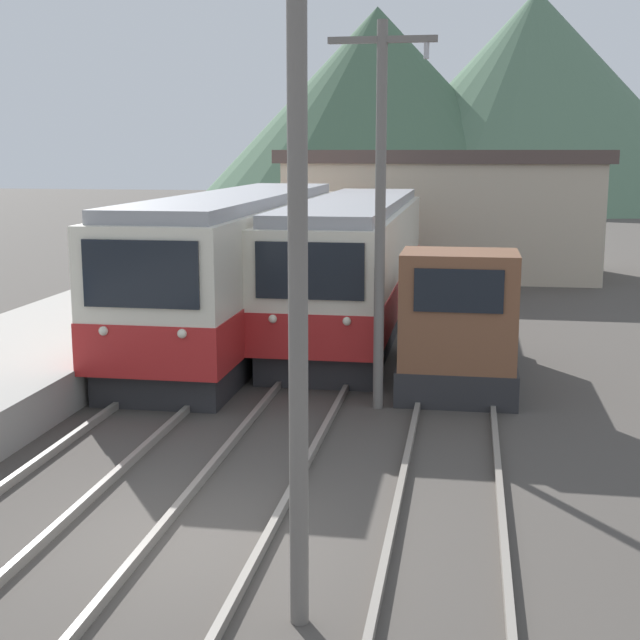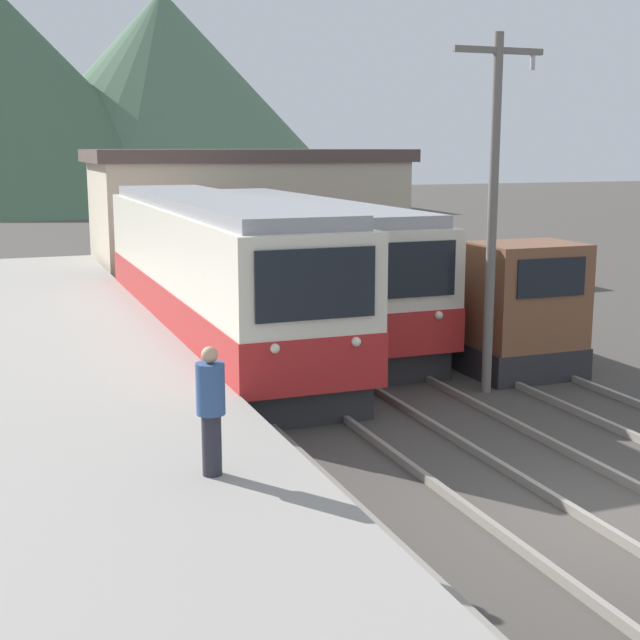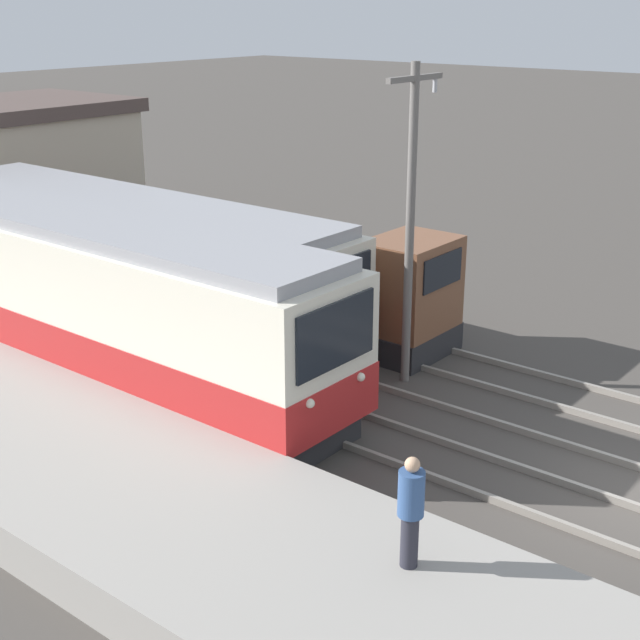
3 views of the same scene
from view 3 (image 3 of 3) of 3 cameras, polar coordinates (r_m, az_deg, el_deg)
track_left at (r=15.27m, az=16.67°, el=-14.53°), size 1.54×60.00×0.14m
commuter_train_left at (r=21.68m, az=-14.72°, el=1.12°), size 2.84×14.99×3.85m
commuter_train_center at (r=24.61m, az=-11.90°, el=3.34°), size 2.84×14.22×3.64m
shunting_locomotive at (r=23.26m, az=2.50°, el=1.54°), size 2.40×5.61×3.00m
catenary_mast_mid at (r=19.97m, az=5.81°, el=6.63°), size 2.00×0.20×7.28m
person_on_platform at (r=12.82m, az=5.83°, el=-11.86°), size 0.38×0.38×1.74m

